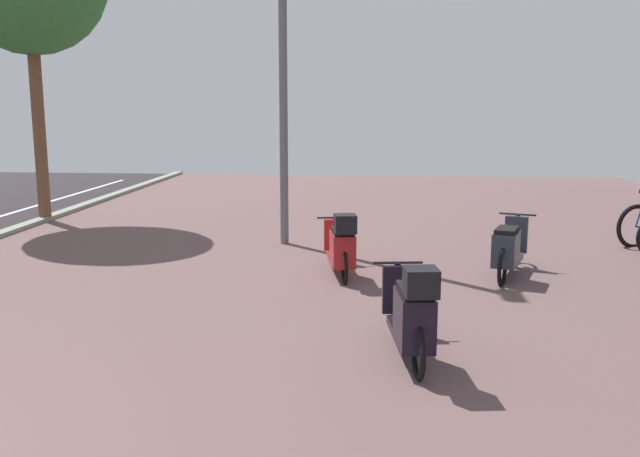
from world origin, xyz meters
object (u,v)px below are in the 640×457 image
object	(u,v)px
scooter_near	(341,246)
lamp_post	(283,22)
scooter_mid	(411,313)
scooter_far	(509,249)

from	to	relation	value
scooter_near	lamp_post	world-z (taller)	lamp_post
scooter_mid	lamp_post	world-z (taller)	lamp_post
scooter_near	scooter_far	bearing A→B (deg)	3.27
scooter_far	lamp_post	bearing A→B (deg)	148.70
scooter_far	lamp_post	distance (m)	5.10
lamp_post	scooter_far	bearing A→B (deg)	-31.30
scooter_near	scooter_far	world-z (taller)	scooter_near
scooter_far	lamp_post	world-z (taller)	lamp_post
scooter_near	lamp_post	bearing A→B (deg)	116.50
scooter_far	scooter_near	bearing A→B (deg)	-176.73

